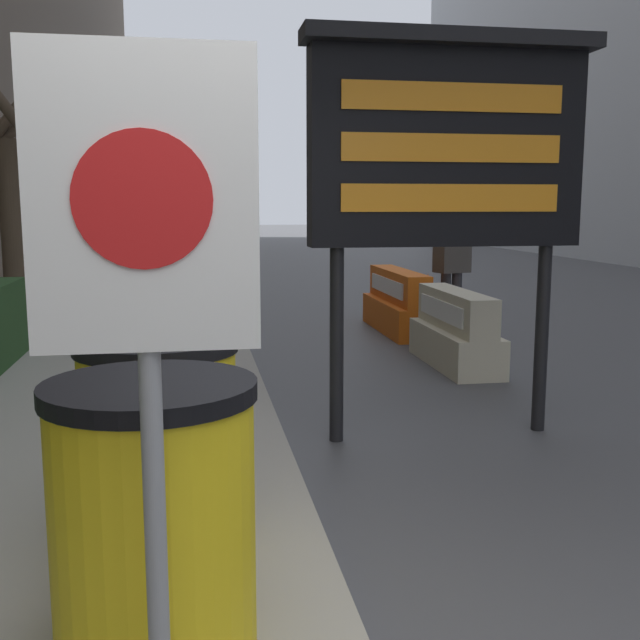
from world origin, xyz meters
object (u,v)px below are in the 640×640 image
object	(u,v)px
jersey_barrier_orange_far	(398,304)
traffic_light_near_curb	(239,135)
jersey_barrier_cream	(455,333)
barrel_drum_middle	(160,441)
barrel_drum_foreground	(154,516)
warning_sign	(146,269)
traffic_cone_near	(427,302)
pedestrian_worker	(452,259)
message_board	(447,147)

from	to	relation	value
jersey_barrier_orange_far	traffic_light_near_curb	bearing A→B (deg)	107.26
jersey_barrier_cream	jersey_barrier_orange_far	distance (m)	2.21
barrel_drum_middle	jersey_barrier_orange_far	distance (m)	6.93
barrel_drum_foreground	barrel_drum_middle	bearing A→B (deg)	90.95
warning_sign	jersey_barrier_orange_far	xyz separation A→B (m)	(2.84, 7.66, -1.17)
traffic_cone_near	pedestrian_worker	world-z (taller)	pedestrian_worker
barrel_drum_foreground	traffic_light_near_curb	xyz separation A→B (m)	(1.13, 12.71, 2.40)
jersey_barrier_cream	traffic_light_near_curb	bearing A→B (deg)	102.55
warning_sign	message_board	size ratio (longest dim) A/B	0.68
jersey_barrier_orange_far	traffic_cone_near	xyz separation A→B (m)	(0.45, 0.15, 0.01)
jersey_barrier_cream	jersey_barrier_orange_far	xyz separation A→B (m)	(-0.00, 2.21, 0.01)
barrel_drum_middle	message_board	xyz separation A→B (m)	(1.94, 1.80, 1.45)
barrel_drum_middle	warning_sign	size ratio (longest dim) A/B	0.49
barrel_drum_middle	message_board	distance (m)	3.02
pedestrian_worker	jersey_barrier_cream	bearing A→B (deg)	-125.22
message_board	pedestrian_worker	bearing A→B (deg)	69.52
barrel_drum_middle	traffic_cone_near	size ratio (longest dim) A/B	1.24
pedestrian_worker	warning_sign	bearing A→B (deg)	-132.14
barrel_drum_foreground	jersey_barrier_orange_far	distance (m)	7.69
barrel_drum_middle	warning_sign	xyz separation A→B (m)	(0.05, -1.36, 0.89)
barrel_drum_foreground	traffic_cone_near	xyz separation A→B (m)	(3.32, 7.28, -0.27)
warning_sign	jersey_barrier_cream	bearing A→B (deg)	62.51
warning_sign	jersey_barrier_orange_far	bearing A→B (deg)	69.69
message_board	jersey_barrier_cream	world-z (taller)	message_board
barrel_drum_middle	pedestrian_worker	distance (m)	7.00
barrel_drum_middle	jersey_barrier_cream	size ratio (longest dim) A/B	0.58
traffic_cone_near	pedestrian_worker	bearing A→B (deg)	-65.13
barrel_drum_middle	traffic_cone_near	bearing A→B (deg)	62.63
barrel_drum_foreground	warning_sign	world-z (taller)	warning_sign
jersey_barrier_cream	jersey_barrier_orange_far	world-z (taller)	jersey_barrier_orange_far
jersey_barrier_orange_far	traffic_light_near_curb	xyz separation A→B (m)	(-1.73, 5.58, 2.68)
message_board	traffic_cone_near	world-z (taller)	message_board
traffic_light_near_curb	pedestrian_worker	distance (m)	6.64
message_board	jersey_barrier_cream	size ratio (longest dim) A/B	1.76
barrel_drum_foreground	message_board	distance (m)	3.57
jersey_barrier_orange_far	pedestrian_worker	bearing A→B (deg)	-22.26
jersey_barrier_orange_far	traffic_cone_near	size ratio (longest dim) A/B	2.55
barrel_drum_middle	message_board	size ratio (longest dim) A/B	0.33
traffic_cone_near	traffic_light_near_curb	bearing A→B (deg)	111.92
warning_sign	barrel_drum_foreground	bearing A→B (deg)	93.63
warning_sign	pedestrian_worker	bearing A→B (deg)	64.82
barrel_drum_foreground	barrel_drum_middle	size ratio (longest dim) A/B	1.00
message_board	traffic_cone_near	distance (m)	5.14
barrel_drum_foreground	barrel_drum_middle	xyz separation A→B (m)	(-0.01, 0.83, 0.00)
traffic_cone_near	traffic_light_near_curb	distance (m)	6.44
barrel_drum_middle	traffic_light_near_curb	world-z (taller)	traffic_light_near_curb
jersey_barrier_cream	traffic_cone_near	distance (m)	2.40
barrel_drum_middle	traffic_light_near_curb	distance (m)	12.17
barrel_drum_foreground	warning_sign	distance (m)	1.04
warning_sign	pedestrian_worker	distance (m)	8.19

